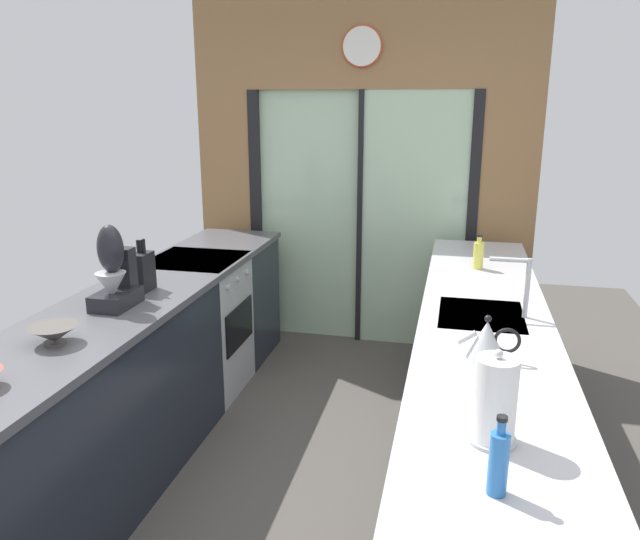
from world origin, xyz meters
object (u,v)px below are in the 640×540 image
(mixing_bowl_far, at_px, (54,334))
(knife_block, at_px, (143,271))
(oven_range, at_px, (198,326))
(stand_mixer, at_px, (114,276))
(soap_bottle_far, at_px, (478,255))
(paper_towel_roll, at_px, (495,401))
(kettle, at_px, (487,341))
(soap_bottle_near, at_px, (498,462))

(mixing_bowl_far, distance_m, knife_block, 0.78)
(oven_range, bearing_deg, stand_mixer, -88.93)
(mixing_bowl_far, bearing_deg, oven_range, 90.71)
(stand_mixer, bearing_deg, soap_bottle_far, 32.66)
(mixing_bowl_far, xyz_separation_m, knife_block, (0.00, 0.78, 0.07))
(stand_mixer, bearing_deg, oven_range, 91.07)
(stand_mixer, height_order, paper_towel_roll, stand_mixer)
(knife_block, relative_size, kettle, 1.17)
(knife_block, relative_size, soap_bottle_near, 1.28)
(stand_mixer, height_order, soap_bottle_near, stand_mixer)
(oven_range, distance_m, knife_block, 0.91)
(soap_bottle_far, bearing_deg, paper_towel_roll, -90.00)
(knife_block, height_order, soap_bottle_far, knife_block)
(kettle, height_order, soap_bottle_near, soap_bottle_near)
(mixing_bowl_far, height_order, knife_block, knife_block)
(kettle, distance_m, soap_bottle_far, 1.42)
(oven_range, bearing_deg, paper_towel_roll, -46.27)
(knife_block, xyz_separation_m, kettle, (1.78, -0.55, -0.03))
(soap_bottle_near, bearing_deg, mixing_bowl_far, 159.63)
(kettle, relative_size, paper_towel_roll, 0.82)
(knife_block, bearing_deg, soap_bottle_near, -38.92)
(knife_block, relative_size, soap_bottle_far, 1.34)
(mixing_bowl_far, bearing_deg, soap_bottle_near, -20.37)
(oven_range, height_order, knife_block, knife_block)
(stand_mixer, bearing_deg, paper_towel_roll, -26.73)
(kettle, height_order, soap_bottle_far, soap_bottle_far)
(soap_bottle_far, xyz_separation_m, paper_towel_roll, (-0.00, -2.04, 0.05))
(mixing_bowl_far, bearing_deg, stand_mixer, 90.00)
(knife_block, distance_m, soap_bottle_far, 1.98)
(oven_range, xyz_separation_m, soap_bottle_far, (1.80, 0.16, 0.55))
(oven_range, bearing_deg, soap_bottle_near, -49.98)
(soap_bottle_near, distance_m, paper_towel_roll, 0.27)
(oven_range, height_order, soap_bottle_near, soap_bottle_near)
(knife_block, bearing_deg, oven_range, 91.50)
(mixing_bowl_far, xyz_separation_m, paper_towel_roll, (1.78, -0.40, 0.09))
(oven_range, relative_size, knife_block, 3.20)
(knife_block, bearing_deg, soap_bottle_far, 25.84)
(knife_block, height_order, paper_towel_roll, paper_towel_roll)
(stand_mixer, xyz_separation_m, kettle, (1.78, -0.27, -0.08))
(oven_range, distance_m, soap_bottle_near, 2.85)
(stand_mixer, height_order, soap_bottle_far, stand_mixer)
(mixing_bowl_far, xyz_separation_m, stand_mixer, (0.00, 0.50, 0.12))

